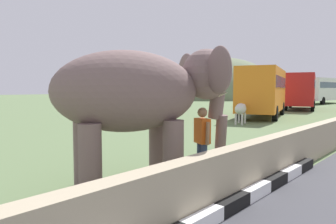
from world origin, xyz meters
name	(u,v)px	position (x,y,z in m)	size (l,w,h in m)	color
barrier_parapet	(151,206)	(2.00, 4.53, 0.50)	(28.00, 0.36, 1.00)	tan
elephant	(144,94)	(3.75, 6.42, 1.98)	(3.99, 3.34, 3.00)	#765D5C
person_handler	(202,139)	(5.06, 5.82, 0.93)	(0.39, 0.63, 1.66)	navy
bus_orange	(263,89)	(20.98, 11.61, 2.08)	(8.68, 4.82, 3.50)	orange
bus_red	(301,89)	(31.59, 12.46, 2.08)	(8.68, 4.67, 3.50)	#B21E1E
bus_white	(323,89)	(46.18, 14.40, 2.08)	(9.40, 3.32, 3.50)	silver
cow_near	(241,109)	(15.81, 10.60, 0.87)	(1.92, 1.01, 1.23)	beige
hill_east	(222,99)	(55.00, 35.80, 0.00)	(27.29, 21.83, 16.56)	#687556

